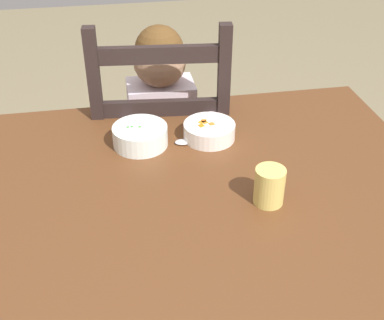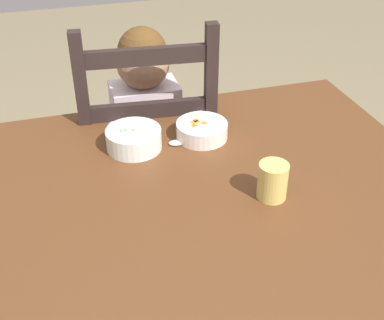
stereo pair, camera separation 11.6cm
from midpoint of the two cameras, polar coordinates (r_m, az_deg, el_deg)
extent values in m
cube|color=brown|center=(1.25, 4.01, -4.58)|extent=(1.20, 1.00, 0.04)
cylinder|color=brown|center=(1.79, -16.44, -6.91)|extent=(0.07, 0.07, 0.67)
cylinder|color=brown|center=(1.94, 15.80, -3.35)|extent=(0.07, 0.07, 0.67)
cube|color=black|center=(1.88, -1.55, -0.23)|extent=(0.46, 0.46, 0.02)
cube|color=black|center=(2.17, 3.29, -1.89)|extent=(0.04, 0.04, 0.40)
cube|color=black|center=(2.16, -6.77, -2.31)|extent=(0.04, 0.04, 0.40)
cube|color=black|center=(1.88, 4.71, -8.61)|extent=(0.04, 0.04, 0.40)
cube|color=black|center=(1.87, -7.07, -9.15)|extent=(0.04, 0.04, 0.40)
cube|color=black|center=(1.58, 5.54, 5.07)|extent=(0.04, 0.04, 0.57)
cube|color=black|center=(1.57, -8.33, 4.56)|extent=(0.04, 0.04, 0.57)
cube|color=black|center=(1.48, -1.47, 11.62)|extent=(0.36, 0.06, 0.05)
cube|color=black|center=(1.55, -1.38, 5.77)|extent=(0.36, 0.06, 0.05)
cube|color=silver|center=(1.77, -1.49, 3.82)|extent=(0.22, 0.14, 0.32)
sphere|color=#A47B5C|center=(1.66, -1.61, 10.92)|extent=(0.17, 0.17, 0.17)
sphere|color=brown|center=(1.65, -1.63, 12.15)|extent=(0.16, 0.16, 0.16)
cylinder|color=#3F4C72|center=(1.88, -2.42, -8.03)|extent=(0.07, 0.07, 0.42)
cylinder|color=#3F4C72|center=(1.89, 0.91, -7.65)|extent=(0.07, 0.07, 0.42)
cylinder|color=silver|center=(1.63, -5.51, 4.13)|extent=(0.06, 0.24, 0.13)
cylinder|color=silver|center=(1.66, 3.46, 4.92)|extent=(0.06, 0.24, 0.13)
cylinder|color=white|center=(1.40, -3.45, 2.63)|extent=(0.15, 0.15, 0.06)
cylinder|color=white|center=(1.42, -3.42, 1.76)|extent=(0.07, 0.07, 0.01)
cylinder|color=green|center=(1.40, -3.47, 2.93)|extent=(0.12, 0.12, 0.03)
sphere|color=#458B37|center=(1.39, -4.80, 3.46)|extent=(0.01, 0.01, 0.01)
sphere|color=#499437|center=(1.39, -3.49, 3.50)|extent=(0.01, 0.01, 0.01)
sphere|color=#479240|center=(1.39, -4.36, 3.52)|extent=(0.01, 0.01, 0.01)
cylinder|color=white|center=(1.44, 4.25, 3.17)|extent=(0.14, 0.14, 0.05)
cylinder|color=white|center=(1.45, 4.22, 2.48)|extent=(0.07, 0.07, 0.01)
cylinder|color=orange|center=(1.43, 4.27, 3.40)|extent=(0.12, 0.12, 0.03)
cube|color=orange|center=(1.43, 3.36, 4.02)|extent=(0.02, 0.02, 0.01)
cube|color=orange|center=(1.43, 4.53, 3.84)|extent=(0.02, 0.02, 0.01)
cube|color=orange|center=(1.43, 3.77, 4.02)|extent=(0.02, 0.02, 0.01)
cube|color=orange|center=(1.44, 3.64, 4.20)|extent=(0.02, 0.02, 0.01)
cube|color=orange|center=(1.42, 3.40, 3.65)|extent=(0.02, 0.02, 0.01)
cube|color=silver|center=(1.43, 3.97, 2.05)|extent=(0.10, 0.02, 0.00)
ellipsoid|color=silver|center=(1.42, 1.30, 1.96)|extent=(0.05, 0.03, 0.01)
cylinder|color=#DEC764|center=(1.20, 11.37, -2.96)|extent=(0.07, 0.07, 0.09)
camera|label=1|loc=(0.06, 92.63, -1.75)|focal=47.83mm
camera|label=2|loc=(0.06, -87.37, 1.75)|focal=47.83mm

